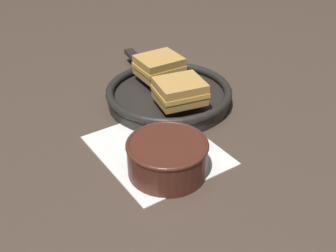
{
  "coord_description": "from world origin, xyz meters",
  "views": [
    {
      "loc": [
        0.49,
        -0.5,
        0.48
      ],
      "look_at": [
        -0.0,
        -0.01,
        0.03
      ],
      "focal_mm": 45.0,
      "sensor_mm": 36.0,
      "label": 1
    }
  ],
  "objects_px": {
    "skillet": "(168,95)",
    "sandwich_near_left": "(180,91)",
    "soup_bowl": "(167,156)",
    "spoon": "(179,154)",
    "sandwich_near_right": "(159,66)"
  },
  "relations": [
    {
      "from": "soup_bowl",
      "to": "sandwich_near_right",
      "type": "distance_m",
      "value": 0.31
    },
    {
      "from": "sandwich_near_left",
      "to": "sandwich_near_right",
      "type": "distance_m",
      "value": 0.13
    },
    {
      "from": "skillet",
      "to": "sandwich_near_left",
      "type": "relative_size",
      "value": 3.15
    },
    {
      "from": "soup_bowl",
      "to": "spoon",
      "type": "distance_m",
      "value": 0.06
    },
    {
      "from": "skillet",
      "to": "spoon",
      "type": "bearing_deg",
      "value": -39.28
    },
    {
      "from": "skillet",
      "to": "sandwich_near_right",
      "type": "bearing_deg",
      "value": 155.72
    },
    {
      "from": "skillet",
      "to": "sandwich_near_right",
      "type": "relative_size",
      "value": 3.39
    },
    {
      "from": "skillet",
      "to": "sandwich_near_right",
      "type": "distance_m",
      "value": 0.08
    },
    {
      "from": "sandwich_near_left",
      "to": "sandwich_near_right",
      "type": "height_order",
      "value": "same"
    },
    {
      "from": "sandwich_near_right",
      "to": "skillet",
      "type": "bearing_deg",
      "value": -24.28
    },
    {
      "from": "sandwich_near_left",
      "to": "sandwich_near_right",
      "type": "xyz_separation_m",
      "value": [
        -0.12,
        0.05,
        0.0
      ]
    },
    {
      "from": "skillet",
      "to": "sandwich_near_left",
      "type": "distance_m",
      "value": 0.08
    },
    {
      "from": "soup_bowl",
      "to": "sandwich_near_left",
      "type": "height_order",
      "value": "sandwich_near_left"
    },
    {
      "from": "sandwich_near_right",
      "to": "soup_bowl",
      "type": "bearing_deg",
      "value": -40.8
    },
    {
      "from": "soup_bowl",
      "to": "sandwich_near_left",
      "type": "xyz_separation_m",
      "value": [
        -0.12,
        0.15,
        0.03
      ]
    }
  ]
}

